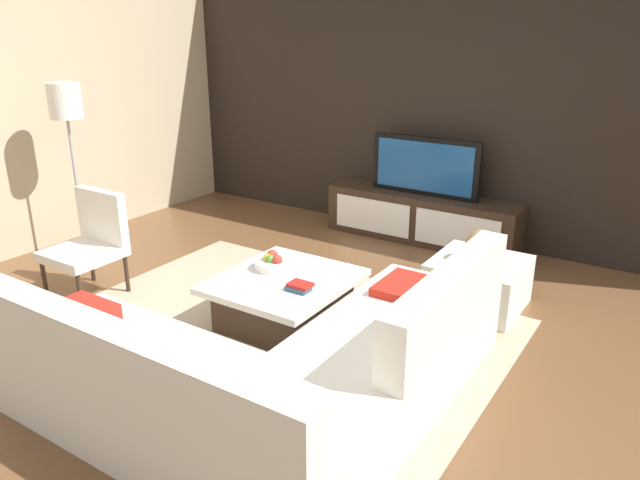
{
  "coord_description": "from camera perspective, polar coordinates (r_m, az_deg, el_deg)",
  "views": [
    {
      "loc": [
        2.38,
        -3.22,
        2.2
      ],
      "look_at": [
        -0.13,
        0.64,
        0.51
      ],
      "focal_mm": 33.86,
      "sensor_mm": 36.0,
      "label": 1
    }
  ],
  "objects": [
    {
      "name": "media_console",
      "position": [
        6.4,
        9.59,
        2.1
      ],
      "size": [
        2.03,
        0.46,
        0.5
      ],
      "color": "#332319",
      "rests_on": "ground"
    },
    {
      "name": "accent_chair_near",
      "position": [
        5.37,
        -20.8,
        0.17
      ],
      "size": [
        0.54,
        0.54,
        0.87
      ],
      "rotation": [
        0.0,
        0.0,
        0.07
      ],
      "color": "#332319",
      "rests_on": "ground"
    },
    {
      "name": "decorative_ball",
      "position": [
        4.91,
        15.01,
        -0.49
      ],
      "size": [
        0.25,
        0.25,
        0.25
      ],
      "primitive_type": "sphere",
      "color": "#997247",
      "rests_on": "ottoman"
    },
    {
      "name": "fruit_bowl",
      "position": [
        4.68,
        -4.49,
        -2.13
      ],
      "size": [
        0.28,
        0.28,
        0.14
      ],
      "color": "silver",
      "rests_on": "coffee_table"
    },
    {
      "name": "book_stack",
      "position": [
        4.3,
        -1.98,
        -4.45
      ],
      "size": [
        0.18,
        0.13,
        0.06
      ],
      "color": "#2D516B",
      "rests_on": "coffee_table"
    },
    {
      "name": "ottoman",
      "position": [
        5.03,
        14.68,
        -3.98
      ],
      "size": [
        0.7,
        0.7,
        0.4
      ],
      "primitive_type": "cube",
      "color": "white",
      "rests_on": "ground"
    },
    {
      "name": "area_rug",
      "position": [
        4.62,
        -4.07,
        -8.3
      ],
      "size": [
        3.3,
        2.41,
        0.01
      ],
      "primitive_type": "cube",
      "color": "tan",
      "rests_on": "ground"
    },
    {
      "name": "sectional_couch",
      "position": [
        3.58,
        -4.35,
        -12.22
      ],
      "size": [
        2.3,
        2.43,
        0.83
      ],
      "color": "white",
      "rests_on": "ground"
    },
    {
      "name": "floor_lamp",
      "position": [
        6.08,
        -22.83,
        10.93
      ],
      "size": [
        0.3,
        0.3,
        1.67
      ],
      "color": "#A5A5AA",
      "rests_on": "ground"
    },
    {
      "name": "coffee_table",
      "position": [
        4.6,
        -3.38,
        -5.66
      ],
      "size": [
        0.93,
        1.03,
        0.38
      ],
      "color": "#332319",
      "rests_on": "ground"
    },
    {
      "name": "feature_wall_back",
      "position": [
        6.43,
        11.32,
        12.6
      ],
      "size": [
        6.4,
        0.12,
        2.8
      ],
      "primitive_type": "cube",
      "color": "black",
      "rests_on": "ground"
    },
    {
      "name": "ground_plane",
      "position": [
        4.57,
        -3.06,
        -8.69
      ],
      "size": [
        14.0,
        14.0,
        0.0
      ],
      "primitive_type": "plane",
      "color": "brown"
    },
    {
      "name": "side_wall_left",
      "position": [
        6.59,
        -25.8,
        11.21
      ],
      "size": [
        0.12,
        5.2,
        2.8
      ],
      "primitive_type": "cube",
      "color": "#C6B28E",
      "rests_on": "ground"
    },
    {
      "name": "television",
      "position": [
        6.26,
        9.88,
        6.87
      ],
      "size": [
        1.15,
        0.06,
        0.59
      ],
      "color": "black",
      "rests_on": "media_console"
    }
  ]
}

